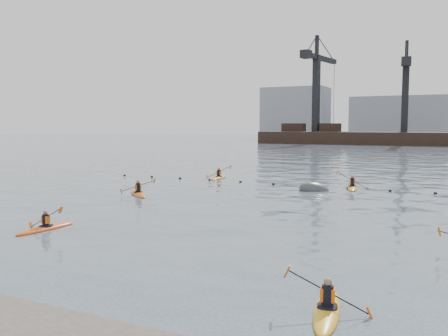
{
  "coord_description": "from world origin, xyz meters",
  "views": [
    {
      "loc": [
        11.0,
        -13.59,
        4.8
      ],
      "look_at": [
        1.36,
        6.3,
        2.8
      ],
      "focal_mm": 38.0,
      "sensor_mm": 36.0,
      "label": 1
    }
  ],
  "objects_px": {
    "kayaker_0": "(46,228)",
    "kayaker_2": "(138,193)",
    "mooring_buoy": "(315,190)",
    "kayaker_3": "(352,187)",
    "kayaker_5": "(219,177)",
    "kayaker_1": "(327,309)"
  },
  "relations": [
    {
      "from": "kayaker_0",
      "to": "kayaker_3",
      "type": "height_order",
      "value": "kayaker_3"
    },
    {
      "from": "kayaker_2",
      "to": "kayaker_0",
      "type": "bearing_deg",
      "value": -123.53
    },
    {
      "from": "kayaker_0",
      "to": "kayaker_1",
      "type": "bearing_deg",
      "value": -11.9
    },
    {
      "from": "kayaker_2",
      "to": "kayaker_3",
      "type": "xyz_separation_m",
      "value": [
        12.71,
        9.73,
        -0.0
      ]
    },
    {
      "from": "kayaker_0",
      "to": "mooring_buoy",
      "type": "bearing_deg",
      "value": 71.43
    },
    {
      "from": "kayaker_1",
      "to": "kayaker_5",
      "type": "distance_m",
      "value": 30.89
    },
    {
      "from": "kayaker_3",
      "to": "mooring_buoy",
      "type": "distance_m",
      "value": 3.19
    },
    {
      "from": "kayaker_2",
      "to": "kayaker_5",
      "type": "relative_size",
      "value": 0.9
    },
    {
      "from": "kayaker_0",
      "to": "kayaker_2",
      "type": "height_order",
      "value": "kayaker_0"
    },
    {
      "from": "kayaker_0",
      "to": "kayaker_5",
      "type": "distance_m",
      "value": 22.39
    },
    {
      "from": "kayaker_2",
      "to": "mooring_buoy",
      "type": "height_order",
      "value": "kayaker_2"
    },
    {
      "from": "kayaker_5",
      "to": "mooring_buoy",
      "type": "height_order",
      "value": "kayaker_5"
    },
    {
      "from": "kayaker_2",
      "to": "mooring_buoy",
      "type": "relative_size",
      "value": 1.34
    },
    {
      "from": "kayaker_1",
      "to": "kayaker_5",
      "type": "bearing_deg",
      "value": 112.02
    },
    {
      "from": "kayaker_1",
      "to": "kayaker_5",
      "type": "xyz_separation_m",
      "value": [
        -16.22,
        26.29,
        0.01
      ]
    },
    {
      "from": "kayaker_1",
      "to": "mooring_buoy",
      "type": "xyz_separation_m",
      "value": [
        -6.36,
        22.4,
        -0.1
      ]
    },
    {
      "from": "kayaker_0",
      "to": "kayaker_1",
      "type": "distance_m",
      "value": 14.59
    },
    {
      "from": "kayaker_2",
      "to": "kayaker_3",
      "type": "bearing_deg",
      "value": -10.17
    },
    {
      "from": "kayaker_0",
      "to": "mooring_buoy",
      "type": "distance_m",
      "value": 19.93
    },
    {
      "from": "kayaker_1",
      "to": "kayaker_2",
      "type": "xyz_separation_m",
      "value": [
        -16.74,
        14.85,
        0.01
      ]
    },
    {
      "from": "kayaker_5",
      "to": "mooring_buoy",
      "type": "xyz_separation_m",
      "value": [
        9.86,
        -3.89,
        -0.11
      ]
    },
    {
      "from": "kayaker_0",
      "to": "kayaker_5",
      "type": "height_order",
      "value": "kayaker_5"
    }
  ]
}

